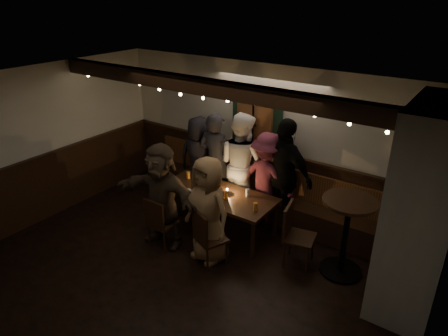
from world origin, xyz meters
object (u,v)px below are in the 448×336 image
Objects in this scene: chair_near_right at (206,235)px; person_c at (242,164)px; person_b at (215,161)px; dining_table at (217,196)px; person_e at (284,175)px; chair_near_left at (159,220)px; high_top at (347,228)px; person_d at (267,178)px; person_f at (162,196)px; chair_end at (294,231)px; person_a at (199,158)px; person_g at (208,210)px.

chair_near_right is 0.48× the size of person_c.
chair_near_right is at bearing 116.24° from person_b.
person_b is at bearing 121.60° from chair_near_right.
dining_table is 1.15m from person_e.
chair_near_right is at bearing 4.86° from chair_near_left.
high_top is 2.64m from person_b.
chair_near_left is at bearing 68.76° from person_e.
person_f is at bearing 62.58° from person_d.
high_top is at bearing 15.10° from chair_end.
chair_end is at bearing 24.70° from chair_near_left.
chair_near_right is 0.55× the size of person_a.
chair_end is 0.73m from high_top.
person_a reaches higher than chair_near_left.
chair_near_left is 0.73× the size of high_top.
dining_table is at bearing -176.58° from high_top.
person_d is at bearing 92.70° from person_g.
person_f is at bearing 65.50° from person_e.
dining_table is 2.08× the size of chair_end.
high_top is at bearing 34.27° from person_g.
chair_near_right is 0.95× the size of chair_end.
chair_near_left is 0.38m from person_f.
person_a is at bearing 14.89° from person_e.
high_top is 0.62× the size of person_e.
chair_near_right is at bearing -150.17° from high_top.
chair_near_left is at bearing 87.18° from person_b.
chair_end reaches higher than dining_table.
chair_end is at bearing -164.90° from high_top.
person_a is at bearing 9.82° from person_c.
high_top is at bearing 3.42° from dining_table.
high_top reaches higher than chair_end.
person_c is at bearing 105.29° from chair_near_right.
high_top is 2.70m from person_f.
person_b reaches higher than chair_near_left.
chair_near_left is 2.02m from chair_end.
dining_table is 1.41m from chair_end.
person_d reaches higher than dining_table.
chair_near_right is at bearing -6.98° from person_f.
person_f is (-0.45, -1.53, -0.08)m from person_c.
person_a is (-3.04, 0.65, 0.06)m from high_top.
high_top reaches higher than chair_near_right.
person_a is (-0.53, 1.68, 0.32)m from chair_near_left.
person_e is (1.31, 0.09, 0.05)m from person_b.
high_top is (2.08, 0.12, 0.10)m from dining_table.
person_e is at bearing -171.30° from person_c.
dining_table is at bearing 177.62° from chair_end.
person_b is (-2.58, 0.53, 0.16)m from high_top.
person_c is 1.10× the size of person_f.
person_d is 0.85× the size of person_e.
person_d is 1.41m from person_g.
person_f reaches higher than high_top.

